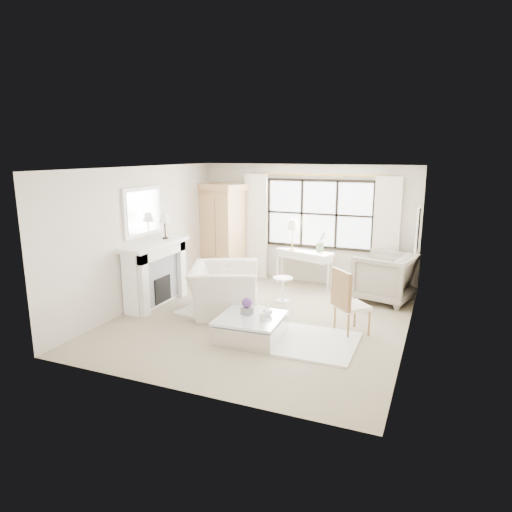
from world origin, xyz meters
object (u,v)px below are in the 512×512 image
(club_armchair, at_px, (224,290))
(coffee_table, at_px, (250,328))
(armoire, at_px, (221,230))
(console_table, at_px, (304,268))

(club_armchair, bearing_deg, coffee_table, -156.48)
(armoire, distance_m, console_table, 2.20)
(armoire, xyz_separation_m, coffee_table, (2.16, -3.28, -0.96))
(armoire, distance_m, coffee_table, 4.05)
(console_table, bearing_deg, coffee_table, -68.97)
(club_armchair, xyz_separation_m, coffee_table, (0.95, -0.96, -0.27))
(console_table, relative_size, coffee_table, 1.31)
(club_armchair, bearing_deg, armoire, 6.38)
(coffee_table, bearing_deg, console_table, 88.71)
(armoire, height_order, coffee_table, armoire)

